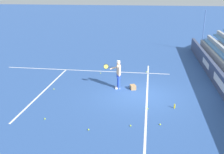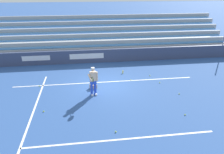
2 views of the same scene
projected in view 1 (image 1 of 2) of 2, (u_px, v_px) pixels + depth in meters
The scene contains 15 objects.
ground_plane at pixel (138, 95), 14.72m from camera, with size 160.00×160.00×0.00m, color #2D5193.
court_baseline_white at pixel (147, 96), 14.65m from camera, with size 12.00×0.10×0.01m, color white.
court_sideline_white at pixel (86, 71), 19.11m from camera, with size 0.10×12.00×0.01m, color white.
court_service_line_white at pixel (45, 90), 15.46m from camera, with size 8.22×0.10×0.01m, color white.
tennis_player at pixel (118, 74), 15.46m from camera, with size 0.59×1.06×1.71m.
ball_box_cardboard at pixel (133, 87), 15.56m from camera, with size 0.40×0.30×0.26m, color #A87F51.
tennis_ball_toward_net at pixel (147, 72), 18.70m from camera, with size 0.07×0.07×0.07m, color #CCE533.
tennis_ball_on_baseline at pixel (45, 119), 12.00m from camera, with size 0.07×0.07×0.07m, color #CCE533.
tennis_ball_far_right at pixel (101, 73), 18.44m from camera, with size 0.07×0.07×0.07m, color #CCE533.
tennis_ball_stray_back at pixel (148, 109), 13.00m from camera, with size 0.07×0.07×0.07m, color #CCE533.
tennis_ball_far_left at pixel (160, 124), 11.51m from camera, with size 0.07×0.07×0.07m, color #CCE533.
tennis_ball_by_box at pixel (89, 130), 11.08m from camera, with size 0.07×0.07×0.07m, color #CCE533.
tennis_ball_midcourt at pixel (131, 126), 11.41m from camera, with size 0.07×0.07×0.07m, color #CCE533.
tennis_ball_near_player at pixel (54, 89), 15.54m from camera, with size 0.07×0.07×0.07m, color #CCE533.
water_bottle at pixel (175, 106), 13.10m from camera, with size 0.07×0.07×0.22m, color yellow.
Camera 1 is at (-13.67, -0.49, 5.72)m, focal length 42.00 mm.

